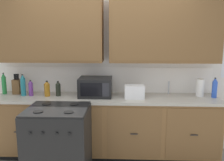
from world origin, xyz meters
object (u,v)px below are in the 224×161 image
stove_range (59,144)px  bottle_dark (58,89)px  paper_towel_roll (200,88)px  bottle_green (4,84)px  bottle_teal (23,85)px  bottle_violet (31,88)px  bottle_blue (215,88)px  toaster (134,92)px  knife_block (17,86)px  microwave (96,87)px  bottle_amber (47,89)px

stove_range → bottle_dark: bottle_dark is taller
stove_range → paper_towel_roll: paper_towel_roll is taller
bottle_green → stove_range: bearing=-36.3°
bottle_teal → bottle_violet: bearing=1.4°
bottle_teal → bottle_blue: bearing=0.2°
toaster → bottle_dark: bearing=175.7°
bottle_violet → bottle_green: 0.46m
knife_block → bottle_blue: (2.95, -0.12, 0.03)m
microwave → bottle_teal: (-1.08, -0.01, 0.02)m
stove_range → bottle_violet: bottle_violet is taller
stove_range → bottle_teal: 1.12m
stove_range → paper_towel_roll: 2.16m
microwave → bottle_violet: bearing=-179.6°
knife_block → bottle_amber: (0.51, -0.14, -0.00)m
microwave → bottle_dark: (-0.56, -0.00, -0.03)m
stove_range → bottle_green: bearing=143.7°
stove_range → bottle_blue: (2.13, 0.66, 0.60)m
paper_towel_roll → bottle_violet: (-2.51, -0.07, -0.01)m
microwave → bottle_dark: 0.56m
knife_block → bottle_teal: (0.15, -0.13, 0.04)m
bottle_violet → knife_block: bearing=153.9°
bottle_blue → bottle_teal: bottle_teal is taller
microwave → bottle_green: 1.42m
toaster → bottle_green: 2.00m
paper_towel_roll → bottle_teal: size_ratio=0.80×
paper_towel_roll → toaster: bearing=-171.0°
microwave → bottle_blue: (1.73, 0.00, 0.00)m
toaster → knife_block: knife_block is taller
knife_block → bottle_violet: (0.26, -0.13, 0.00)m
stove_range → bottle_dark: size_ratio=4.23×
bottle_violet → bottle_amber: bearing=-3.2°
bottle_amber → paper_towel_roll: bearing=2.3°
bottle_dark → bottle_teal: size_ratio=0.69×
bottle_amber → bottle_green: size_ratio=0.71×
toaster → bottle_blue: bottle_blue is taller
bottle_teal → bottle_dark: bearing=0.8°
stove_range → bottle_dark: bearing=103.2°
microwave → knife_block: (-1.23, 0.12, -0.02)m
microwave → bottle_violet: microwave is taller
bottle_blue → bottle_dark: bearing=-179.9°
knife_block → bottle_dark: bearing=-10.4°
microwave → bottle_teal: size_ratio=1.48×
bottle_violet → bottle_dark: size_ratio=1.06×
bottle_violet → bottle_blue: 2.69m
bottle_teal → bottle_green: size_ratio=0.99×
knife_block → bottle_dark: knife_block is taller
microwave → bottle_dark: size_ratio=2.14×
knife_block → bottle_teal: 0.20m
bottle_dark → bottle_blue: 2.28m
bottle_violet → bottle_green: bottle_green is taller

